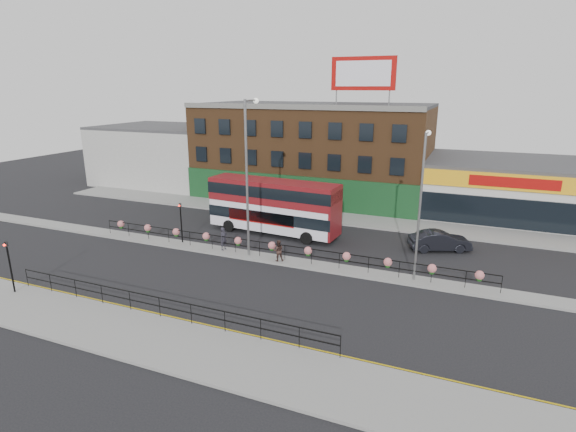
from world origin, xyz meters
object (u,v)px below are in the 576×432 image
at_px(car, 440,241).
at_px(double_decker_bus, 274,201).
at_px(lamp_column_east, 421,195).
at_px(pedestrian_a, 224,239).
at_px(lamp_column_west, 248,165).
at_px(pedestrian_b, 278,251).

bearing_deg(car, double_decker_bus, 71.77).
height_order(double_decker_bus, lamp_column_east, lamp_column_east).
bearing_deg(pedestrian_a, lamp_column_west, -78.40).
height_order(double_decker_bus, lamp_column_west, lamp_column_west).
xyz_separation_m(car, lamp_column_east, (-1.01, -6.44, 4.92)).
bearing_deg(double_decker_bus, car, 4.67).
xyz_separation_m(car, lamp_column_west, (-12.79, -6.54, 5.99)).
relative_size(car, pedestrian_b, 3.12).
xyz_separation_m(pedestrian_a, pedestrian_b, (4.72, -0.52, -0.10)).
xyz_separation_m(double_decker_bus, pedestrian_b, (3.02, -5.95, -1.89)).
bearing_deg(pedestrian_b, double_decker_bus, -92.01).
bearing_deg(lamp_column_west, lamp_column_east, 0.50).
bearing_deg(double_decker_bus, pedestrian_a, -107.40).
distance_m(pedestrian_a, lamp_column_west, 6.15).
height_order(pedestrian_a, lamp_column_west, lamp_column_west).
height_order(double_decker_bus, car, double_decker_bus).
distance_m(car, pedestrian_a, 16.40).
relative_size(car, lamp_column_west, 0.43).
bearing_deg(pedestrian_b, car, -174.59).
relative_size(pedestrian_b, lamp_column_west, 0.14).
bearing_deg(pedestrian_a, car, -54.54).
relative_size(car, pedestrian_a, 2.77).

